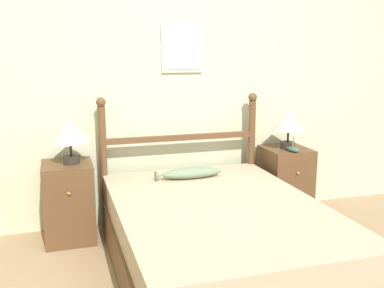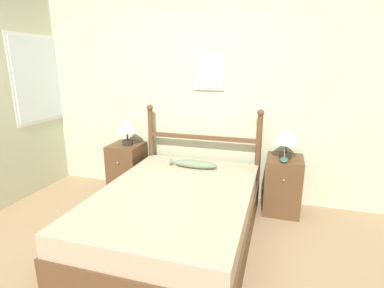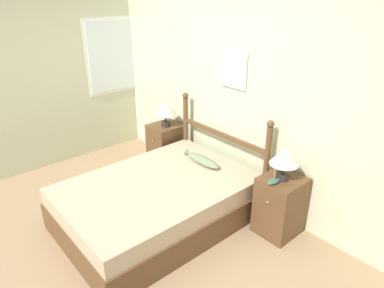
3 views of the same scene
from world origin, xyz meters
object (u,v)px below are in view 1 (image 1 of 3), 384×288
bed (218,238)px  fish_pillow (190,173)px  nightstand_right (285,182)px  table_lamp_right (289,122)px  table_lamp_left (70,133)px  model_boat (293,149)px  nightstand_left (69,202)px

bed → fish_pillow: (-0.01, 0.68, 0.30)m
nightstand_right → table_lamp_right: 0.58m
bed → table_lamp_right: size_ratio=5.74×
table_lamp_right → table_lamp_left: bearing=179.9°
bed → table_lamp_left: table_lamp_left is taller
nightstand_right → fish_pillow: 1.05m
bed → table_lamp_right: table_lamp_right is taller
table_lamp_left → fish_pillow: table_lamp_left is taller
model_boat → fish_pillow: size_ratio=0.31×
table_lamp_right → model_boat: (-0.01, -0.12, -0.23)m
table_lamp_left → model_boat: bearing=-3.6°
nightstand_left → nightstand_right: same height
bed → table_lamp_left: size_ratio=5.74×
table_lamp_left → fish_pillow: (0.95, -0.18, -0.36)m
model_boat → table_lamp_right: bearing=84.0°
bed → nightstand_left: 1.33m
nightstand_right → model_boat: model_boat is taller
fish_pillow → table_lamp_left: bearing=169.4°
table_lamp_right → fish_pillow: table_lamp_right is taller
table_lamp_left → fish_pillow: 1.03m
bed → fish_pillow: size_ratio=3.59×
bed → nightstand_left: size_ratio=3.13×
nightstand_right → table_lamp_left: bearing=-179.5°
bed → model_boat: model_boat is taller
table_lamp_right → model_boat: size_ratio=2.03×
table_lamp_left → model_boat: 1.96m
nightstand_left → model_boat: (1.98, -0.14, 0.35)m
nightstand_right → fish_pillow: (-1.01, -0.20, 0.22)m
bed → model_boat: (0.98, 0.73, 0.43)m
nightstand_right → table_lamp_right: table_lamp_right is taller
nightstand_right → bed: bearing=-138.8°
table_lamp_left → table_lamp_right: bearing=-0.1°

